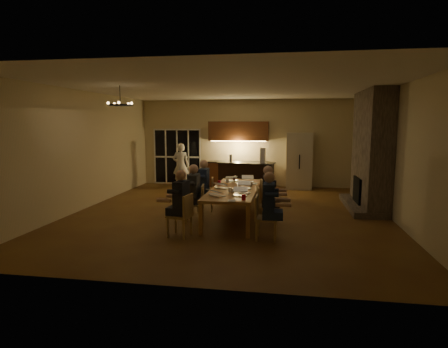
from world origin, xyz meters
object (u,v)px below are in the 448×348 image
chair_left_mid (194,204)px  mug_mid (239,183)px  person_right_mid (268,196)px  laptop_c (222,184)px  mug_front (230,190)px  laptop_b (240,190)px  laptop_f (248,178)px  chair_right_near (266,218)px  plate_left (214,194)px  plate_near (245,193)px  refrigerator (299,161)px  person_left_near (181,203)px  laptop_d (244,184)px  bar_blender (263,156)px  person_right_near (269,206)px  laptop_a (218,191)px  standing_person (181,165)px  redcup_mid (219,183)px  chair_right_mid (267,206)px  person_left_mid (194,194)px  chandelier (120,105)px  mug_back (227,181)px  can_silver (233,190)px  chair_left_far (205,194)px  plate_far (252,184)px  chair_left_near (179,215)px  person_left_far (204,186)px  bar_island (246,179)px  can_right (251,185)px  dining_table (234,203)px  bar_bottle (231,158)px  laptop_e (231,177)px

chair_left_mid → mug_mid: (0.94, 1.01, 0.36)m
person_right_mid → laptop_c: 1.25m
laptop_c → mug_front: 0.53m
laptop_b → laptop_f: bearing=89.7°
chair_right_near → plate_left: 1.43m
mug_mid → plate_near: mug_mid is taller
refrigerator → person_left_near: 6.78m
chair_right_near → mug_mid: size_ratio=8.90×
laptop_d → bar_blender: 2.94m
person_right_near → laptop_a: (-1.14, 0.60, 0.17)m
standing_person → redcup_mid: size_ratio=13.54×
laptop_c → chair_right_mid: bearing=176.6°
person_left_mid → mug_front: bearing=92.8°
person_left_mid → chandelier: (-1.75, -0.00, 2.06)m
mug_back → mug_front: bearing=-78.3°
person_left_mid → can_silver: 0.94m
chair_left_mid → mug_mid: bearing=129.0°
chair_left_far → plate_far: chair_left_far is taller
laptop_f → chair_left_near: bearing=-120.0°
person_left_far → laptop_f: size_ratio=4.31×
bar_blender → bar_island: bearing=169.0°
laptop_c → person_left_near: bearing=89.5°
can_right → person_left_mid: bearing=-147.9°
person_right_near → can_right: bearing=14.4°
chair_left_far → person_right_near: size_ratio=0.64×
chair_right_mid → chandelier: 4.15m
laptop_a → plate_near: 0.71m
chair_left_mid → person_left_mid: 0.25m
chair_left_far → mug_back: 0.69m
chair_left_far → mug_front: 1.47m
dining_table → plate_left: 1.02m
laptop_c → plate_near: bearing=157.2°
dining_table → laptop_d: laptop_d is taller
chair_left_near → mug_front: 1.52m
person_left_mid → laptop_d: (1.13, 0.52, 0.17)m
chair_left_near → person_left_near: bearing=160.9°
person_right_mid → bar_bottle: 3.97m
laptop_e → laptop_f: 0.49m
chair_right_near → laptop_a: (-1.09, 0.55, 0.42)m
dining_table → bar_island: size_ratio=1.78×
dining_table → chair_left_far: bearing=142.9°
laptop_d → redcup_mid: (-0.70, 0.44, -0.05)m
person_right_mid → can_right: size_ratio=11.50×
refrigerator → person_right_mid: (-0.87, -5.16, -0.31)m
refrigerator → bar_bottle: size_ratio=8.33×
bar_island → chair_left_far: bar_island is taller
person_left_near → plate_left: person_left_near is taller
chair_left_far → plate_left: 1.66m
standing_person → laptop_e: 3.76m
mug_mid → mug_back: (-0.37, 0.34, 0.00)m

